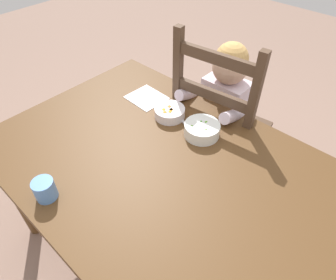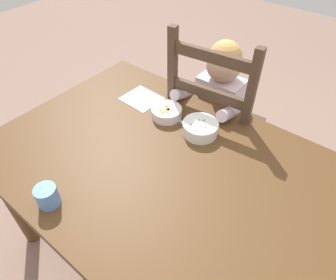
% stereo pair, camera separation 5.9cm
% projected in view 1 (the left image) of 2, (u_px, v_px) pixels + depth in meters
% --- Properties ---
extents(ground_plane, '(8.00, 8.00, 0.00)m').
position_uv_depth(ground_plane, '(166.00, 250.00, 1.65)').
color(ground_plane, '#8D6E5E').
extents(dining_table, '(1.43, 0.96, 0.70)m').
position_uv_depth(dining_table, '(165.00, 178.00, 1.23)').
color(dining_table, '#53361B').
rests_on(dining_table, ground).
extents(dining_chair, '(0.46, 0.46, 1.06)m').
position_uv_depth(dining_chair, '(219.00, 129.00, 1.64)').
color(dining_chair, '#4B3626').
rests_on(dining_chair, ground).
extents(child_figure, '(0.32, 0.31, 0.98)m').
position_uv_depth(child_figure, '(221.00, 106.00, 1.54)').
color(child_figure, silver).
rests_on(child_figure, ground).
extents(bowl_of_peas, '(0.15, 0.15, 0.06)m').
position_uv_depth(bowl_of_peas, '(202.00, 129.00, 1.28)').
color(bowl_of_peas, white).
rests_on(bowl_of_peas, dining_table).
extents(bowl_of_carrots, '(0.14, 0.14, 0.05)m').
position_uv_depth(bowl_of_carrots, '(170.00, 112.00, 1.37)').
color(bowl_of_carrots, white).
rests_on(bowl_of_carrots, dining_table).
extents(spoon, '(0.14, 0.07, 0.01)m').
position_uv_depth(spoon, '(180.00, 118.00, 1.37)').
color(spoon, silver).
rests_on(spoon, dining_table).
extents(drinking_cup, '(0.07, 0.07, 0.08)m').
position_uv_depth(drinking_cup, '(45.00, 190.00, 1.03)').
color(drinking_cup, '#5B8ED4').
rests_on(drinking_cup, dining_table).
extents(paper_napkin, '(0.18, 0.16, 0.00)m').
position_uv_depth(paper_napkin, '(147.00, 98.00, 1.49)').
color(paper_napkin, white).
rests_on(paper_napkin, dining_table).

